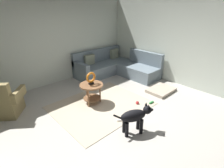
# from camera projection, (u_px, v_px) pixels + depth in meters

# --- Properties ---
(ground_plane) EXTENTS (6.00, 6.00, 0.10)m
(ground_plane) POSITION_uv_depth(u_px,v_px,m) (116.00, 122.00, 3.86)
(ground_plane) COLOR #B7B2A8
(wall_back) EXTENTS (6.00, 0.12, 2.70)m
(wall_back) POSITION_uv_depth(u_px,v_px,m) (49.00, 42.00, 5.23)
(wall_back) COLOR silver
(wall_back) RESTS_ON ground_plane
(wall_right) EXTENTS (0.12, 6.00, 2.70)m
(wall_right) POSITION_uv_depth(u_px,v_px,m) (186.00, 42.00, 5.12)
(wall_right) COLOR silver
(wall_right) RESTS_ON ground_plane
(area_rug) EXTENTS (2.30, 1.90, 0.01)m
(area_rug) POSITION_uv_depth(u_px,v_px,m) (101.00, 105.00, 4.40)
(area_rug) COLOR #BCAD93
(area_rug) RESTS_ON ground_plane
(sectional_couch) EXTENTS (2.20, 2.25, 0.88)m
(sectional_couch) POSITION_uv_depth(u_px,v_px,m) (116.00, 67.00, 6.30)
(sectional_couch) COLOR slate
(sectional_couch) RESTS_ON ground_plane
(armchair) EXTENTS (1.00, 0.97, 0.88)m
(armchair) POSITION_uv_depth(u_px,v_px,m) (4.00, 103.00, 3.89)
(armchair) COLOR olive
(armchair) RESTS_ON ground_plane
(side_table) EXTENTS (0.60, 0.60, 0.54)m
(side_table) POSITION_uv_depth(u_px,v_px,m) (92.00, 89.00, 4.35)
(side_table) COLOR brown
(side_table) RESTS_ON ground_plane
(torus_sculpture) EXTENTS (0.28, 0.08, 0.33)m
(torus_sculpture) POSITION_uv_depth(u_px,v_px,m) (91.00, 78.00, 4.23)
(torus_sculpture) COLOR black
(torus_sculpture) RESTS_ON side_table
(dog_bed_mat) EXTENTS (0.80, 0.60, 0.09)m
(dog_bed_mat) POSITION_uv_depth(u_px,v_px,m) (161.00, 90.00, 5.11)
(dog_bed_mat) COLOR #B2A38E
(dog_bed_mat) RESTS_ON ground_plane
(dog) EXTENTS (0.79, 0.42, 0.63)m
(dog) POSITION_uv_depth(u_px,v_px,m) (135.00, 116.00, 3.31)
(dog) COLOR black
(dog) RESTS_ON ground_plane
(dog_toy_ball) EXTENTS (0.09, 0.09, 0.09)m
(dog_toy_ball) POSITION_uv_depth(u_px,v_px,m) (137.00, 103.00, 4.44)
(dog_toy_ball) COLOR red
(dog_toy_ball) RESTS_ON ground_plane
(dog_toy_rope) EXTENTS (0.18, 0.15, 0.05)m
(dog_toy_rope) POSITION_uv_depth(u_px,v_px,m) (121.00, 120.00, 3.79)
(dog_toy_rope) COLOR silver
(dog_toy_rope) RESTS_ON ground_plane
(dog_toy_bone) EXTENTS (0.19, 0.08, 0.06)m
(dog_toy_bone) POSITION_uv_depth(u_px,v_px,m) (151.00, 102.00, 4.48)
(dog_toy_bone) COLOR green
(dog_toy_bone) RESTS_ON ground_plane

